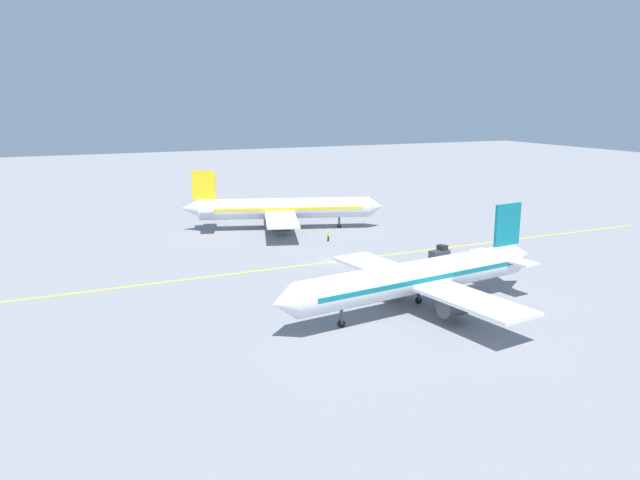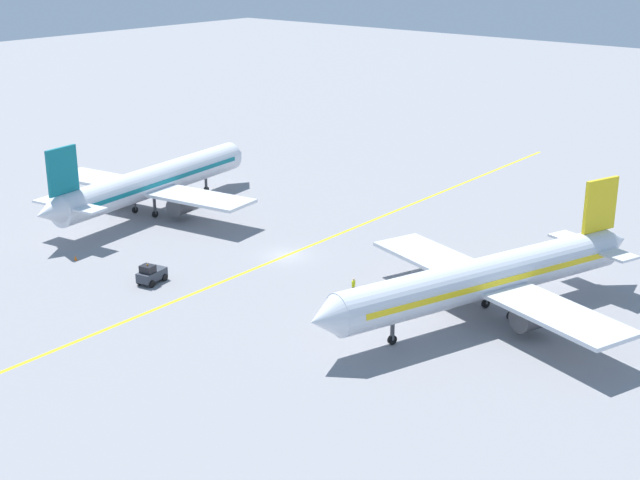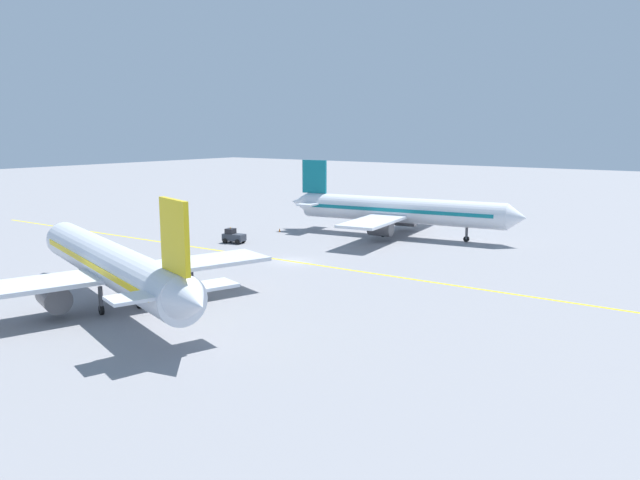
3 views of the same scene
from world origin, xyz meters
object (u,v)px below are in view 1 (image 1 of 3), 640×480
Objects in this scene: baggage_tug_dark at (440,253)px; ground_crew_worker at (328,236)px; airplane_adjacent_stand at (283,209)px; airplane_at_gate at (418,277)px; traffic_cone_mid_apron at (494,275)px; traffic_cone_near_nose at (314,231)px.

baggage_tug_dark reaches higher than ground_crew_worker.
airplane_adjacent_stand is 12.71m from ground_crew_worker.
airplane_adjacent_stand is 20.64× the size of ground_crew_worker.
airplane_at_gate reaches higher than baggage_tug_dark.
traffic_cone_mid_apron is (-39.62, -14.19, -3.43)m from airplane_adjacent_stand.
airplane_adjacent_stand is at bearing 40.55° from traffic_cone_near_nose.
airplane_at_gate is 64.56× the size of traffic_cone_mid_apron.
baggage_tug_dark is 5.87× the size of traffic_cone_near_nose.
ground_crew_worker is 3.05× the size of traffic_cone_mid_apron.
traffic_cone_mid_apron is at bearing -163.74° from traffic_cone_near_nose.
airplane_at_gate is at bearing 177.48° from airplane_adjacent_stand.
traffic_cone_near_nose is (24.07, 9.30, -0.63)m from baggage_tug_dark.
airplane_adjacent_stand is 63.04× the size of traffic_cone_mid_apron.
ground_crew_worker is at bearing 174.55° from traffic_cone_near_nose.
airplane_adjacent_stand is 42.22m from traffic_cone_mid_apron.
airplane_adjacent_stand reaches higher than traffic_cone_mid_apron.
traffic_cone_mid_apron is (-34.96, -10.20, 0.00)m from traffic_cone_near_nose.
airplane_at_gate reaches higher than traffic_cone_mid_apron.
ground_crew_worker reaches higher than traffic_cone_mid_apron.
airplane_at_gate reaches higher than ground_crew_worker.
traffic_cone_near_nose is (-4.66, -3.99, -3.43)m from airplane_adjacent_stand.
baggage_tug_dark is 5.87× the size of traffic_cone_mid_apron.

